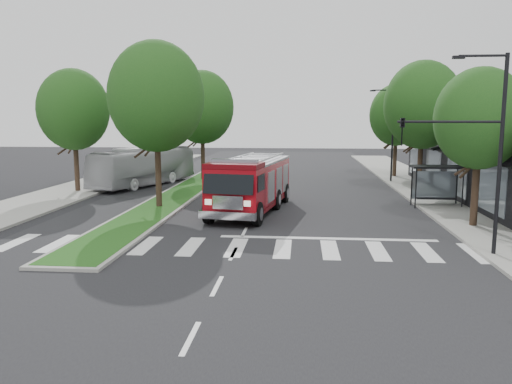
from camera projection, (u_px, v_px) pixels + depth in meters
ground at (244, 232)px, 24.47m from camera, size 140.00×140.00×0.00m
sidewalk_right at (448, 201)px, 33.19m from camera, size 5.00×80.00×0.15m
sidewalk_left at (59, 195)px, 35.62m from camera, size 5.00×80.00×0.15m
median at (199, 183)px, 42.73m from camera, size 3.00×50.00×0.15m
bus_shelter at (437, 175)px, 31.20m from camera, size 3.20×1.60×2.61m
tree_right_near at (480, 119)px, 24.61m from camera, size 4.40×4.40×8.05m
tree_right_mid at (423, 105)px, 36.29m from camera, size 5.60×5.60×9.72m
tree_right_far at (397, 115)px, 46.23m from camera, size 5.00×5.00×8.73m
tree_median_near at (156, 97)px, 29.93m from camera, size 5.80×5.80×10.16m
tree_median_far at (202, 107)px, 43.77m from camera, size 5.60×5.60×9.72m
tree_left_mid at (74, 110)px, 36.65m from camera, size 5.20×5.20×9.16m
streetlight_right_near at (478, 141)px, 19.48m from camera, size 4.08×0.22×8.00m
streetlight_right_far at (391, 131)px, 42.59m from camera, size 2.11×0.20×8.00m
fire_engine at (251, 184)px, 29.61m from camera, size 4.41×10.19×3.42m
city_bus at (144, 167)px, 41.30m from camera, size 6.23×11.57×3.16m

